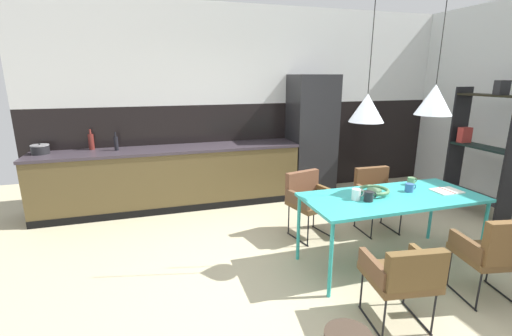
{
  "coord_description": "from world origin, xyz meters",
  "views": [
    {
      "loc": [
        -1.64,
        -2.72,
        1.93
      ],
      "look_at": [
        -0.54,
        0.89,
        0.93
      ],
      "focal_mm": 24.66,
      "sensor_mm": 36.0,
      "label": 1
    }
  ],
  "objects_px": {
    "armchair_far_side": "(497,249)",
    "open_book": "(447,191)",
    "mug_dark_espresso": "(409,188)",
    "bottle_wine_green": "(91,141)",
    "open_shelf_unit": "(483,146)",
    "pendant_lamp_over_table_near": "(367,108)",
    "cooking_pot": "(40,149)",
    "bottle_oil_tall": "(116,143)",
    "pendant_lamp_over_table_far": "(434,100)",
    "armchair_corner_seat": "(308,195)",
    "mug_white_ceramic": "(356,194)",
    "armchair_facing_counter": "(376,191)",
    "armchair_near_window": "(404,273)",
    "refrigerator_column": "(311,136)",
    "dining_table": "(392,200)",
    "mug_wide_latte": "(369,196)",
    "fruit_bowl": "(374,191)",
    "mug_glass_clear": "(411,181)"
  },
  "relations": [
    {
      "from": "pendant_lamp_over_table_near",
      "to": "pendant_lamp_over_table_far",
      "type": "distance_m",
      "value": 0.73
    },
    {
      "from": "armchair_facing_counter",
      "to": "armchair_near_window",
      "type": "bearing_deg",
      "value": 62.58
    },
    {
      "from": "armchair_far_side",
      "to": "cooking_pot",
      "type": "relative_size",
      "value": 3.51
    },
    {
      "from": "pendant_lamp_over_table_far",
      "to": "dining_table",
      "type": "bearing_deg",
      "value": 179.17
    },
    {
      "from": "bottle_oil_tall",
      "to": "pendant_lamp_over_table_near",
      "type": "xyz_separation_m",
      "value": [
        2.4,
        -2.4,
        0.63
      ]
    },
    {
      "from": "mug_glass_clear",
      "to": "cooking_pot",
      "type": "relative_size",
      "value": 0.51
    },
    {
      "from": "armchair_corner_seat",
      "to": "mug_white_ceramic",
      "type": "distance_m",
      "value": 0.93
    },
    {
      "from": "refrigerator_column",
      "to": "mug_wide_latte",
      "type": "relative_size",
      "value": 14.72
    },
    {
      "from": "armchair_corner_seat",
      "to": "bottle_oil_tall",
      "type": "height_order",
      "value": "bottle_oil_tall"
    },
    {
      "from": "open_book",
      "to": "armchair_far_side",
      "type": "bearing_deg",
      "value": -103.92
    },
    {
      "from": "bottle_oil_tall",
      "to": "open_shelf_unit",
      "type": "distance_m",
      "value": 5.13
    },
    {
      "from": "armchair_corner_seat",
      "to": "open_shelf_unit",
      "type": "xyz_separation_m",
      "value": [
        2.63,
        -0.02,
        0.46
      ]
    },
    {
      "from": "refrigerator_column",
      "to": "pendant_lamp_over_table_far",
      "type": "relative_size",
      "value": 1.42
    },
    {
      "from": "armchair_corner_seat",
      "to": "pendant_lamp_over_table_far",
      "type": "xyz_separation_m",
      "value": [
        0.86,
        -0.9,
        1.19
      ]
    },
    {
      "from": "armchair_far_side",
      "to": "open_book",
      "type": "distance_m",
      "value": 0.84
    },
    {
      "from": "mug_wide_latte",
      "to": "bottle_oil_tall",
      "type": "relative_size",
      "value": 0.51
    },
    {
      "from": "open_book",
      "to": "bottle_oil_tall",
      "type": "relative_size",
      "value": 1.05
    },
    {
      "from": "armchair_facing_counter",
      "to": "mug_dark_espresso",
      "type": "relative_size",
      "value": 6.2
    },
    {
      "from": "mug_white_ceramic",
      "to": "mug_glass_clear",
      "type": "height_order",
      "value": "mug_white_ceramic"
    },
    {
      "from": "open_shelf_unit",
      "to": "pendant_lamp_over_table_near",
      "type": "bearing_deg",
      "value": -71.25
    },
    {
      "from": "open_shelf_unit",
      "to": "bottle_oil_tall",
      "type": "bearing_deg",
      "value": -107.63
    },
    {
      "from": "armchair_corner_seat",
      "to": "mug_white_ceramic",
      "type": "bearing_deg",
      "value": 82.61
    },
    {
      "from": "mug_wide_latte",
      "to": "bottle_oil_tall",
      "type": "height_order",
      "value": "bottle_oil_tall"
    },
    {
      "from": "dining_table",
      "to": "mug_dark_espresso",
      "type": "xyz_separation_m",
      "value": [
        0.26,
        0.07,
        0.09
      ]
    },
    {
      "from": "armchair_corner_seat",
      "to": "bottle_wine_green",
      "type": "bearing_deg",
      "value": -46.74
    },
    {
      "from": "open_shelf_unit",
      "to": "armchair_far_side",
      "type": "bearing_deg",
      "value": -44.8
    },
    {
      "from": "refrigerator_column",
      "to": "mug_dark_espresso",
      "type": "distance_m",
      "value": 2.31
    },
    {
      "from": "mug_dark_espresso",
      "to": "pendant_lamp_over_table_far",
      "type": "distance_m",
      "value": 0.91
    },
    {
      "from": "fruit_bowl",
      "to": "bottle_wine_green",
      "type": "bearing_deg",
      "value": 139.92
    },
    {
      "from": "bottle_oil_tall",
      "to": "pendant_lamp_over_table_near",
      "type": "bearing_deg",
      "value": -45.01
    },
    {
      "from": "dining_table",
      "to": "bottle_wine_green",
      "type": "xyz_separation_m",
      "value": [
        -3.1,
        2.59,
        0.31
      ]
    },
    {
      "from": "refrigerator_column",
      "to": "mug_dark_espresso",
      "type": "xyz_separation_m",
      "value": [
        0.03,
        -2.3,
        -0.18
      ]
    },
    {
      "from": "mug_white_ceramic",
      "to": "pendant_lamp_over_table_far",
      "type": "bearing_deg",
      "value": -1.76
    },
    {
      "from": "armchair_facing_counter",
      "to": "armchair_near_window",
      "type": "height_order",
      "value": "armchair_facing_counter"
    },
    {
      "from": "mug_glass_clear",
      "to": "bottle_oil_tall",
      "type": "xyz_separation_m",
      "value": [
        -3.2,
        2.17,
        0.21
      ]
    },
    {
      "from": "refrigerator_column",
      "to": "bottle_oil_tall",
      "type": "bearing_deg",
      "value": 178.84
    },
    {
      "from": "dining_table",
      "to": "pendant_lamp_over_table_near",
      "type": "xyz_separation_m",
      "value": [
        -0.36,
        0.03,
        0.93
      ]
    },
    {
      "from": "mug_dark_espresso",
      "to": "armchair_near_window",
      "type": "bearing_deg",
      "value": -130.03
    },
    {
      "from": "fruit_bowl",
      "to": "cooking_pot",
      "type": "xyz_separation_m",
      "value": [
        -3.57,
        2.37,
        0.17
      ]
    },
    {
      "from": "armchair_corner_seat",
      "to": "mug_white_ceramic",
      "type": "height_order",
      "value": "mug_white_ceramic"
    },
    {
      "from": "armchair_far_side",
      "to": "open_book",
      "type": "bearing_deg",
      "value": 86.63
    },
    {
      "from": "mug_dark_espresso",
      "to": "bottle_wine_green",
      "type": "xyz_separation_m",
      "value": [
        -3.36,
        2.52,
        0.23
      ]
    },
    {
      "from": "refrigerator_column",
      "to": "mug_white_ceramic",
      "type": "xyz_separation_m",
      "value": [
        -0.64,
        -2.35,
        -0.17
      ]
    },
    {
      "from": "mug_glass_clear",
      "to": "dining_table",
      "type": "bearing_deg",
      "value": -149.29
    },
    {
      "from": "dining_table",
      "to": "armchair_near_window",
      "type": "distance_m",
      "value": 1.04
    },
    {
      "from": "mug_white_ceramic",
      "to": "pendant_lamp_over_table_near",
      "type": "relative_size",
      "value": 0.1
    },
    {
      "from": "dining_table",
      "to": "armchair_far_side",
      "type": "height_order",
      "value": "armchair_far_side"
    },
    {
      "from": "cooking_pot",
      "to": "refrigerator_column",
      "type": "bearing_deg",
      "value": -1.48
    },
    {
      "from": "dining_table",
      "to": "armchair_facing_counter",
      "type": "distance_m",
      "value": 0.91
    },
    {
      "from": "pendant_lamp_over_table_far",
      "to": "armchair_far_side",
      "type": "bearing_deg",
      "value": -84.12
    }
  ]
}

